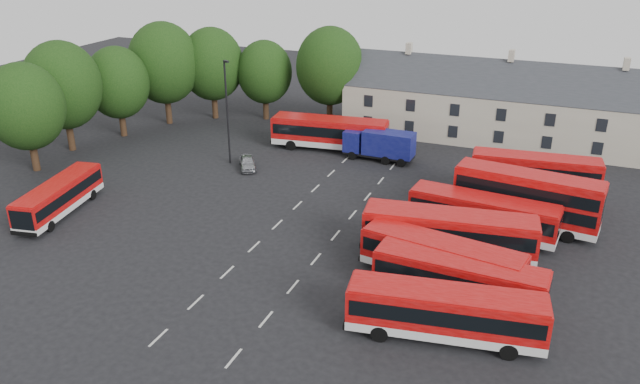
{
  "coord_description": "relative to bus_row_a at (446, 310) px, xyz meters",
  "views": [
    {
      "loc": [
        20.01,
        -38.22,
        22.25
      ],
      "look_at": [
        2.62,
        4.68,
        2.2
      ],
      "focal_mm": 35.0,
      "sensor_mm": 36.0,
      "label": 1
    }
  ],
  "objects": [
    {
      "name": "bus_dd_north",
      "position": [
        3.05,
        21.85,
        0.54
      ],
      "size": [
        10.67,
        3.47,
        4.3
      ],
      "rotation": [
        0.0,
        0.0,
        0.1
      ],
      "color": "silver",
      "rests_on": "ground"
    },
    {
      "name": "bus_row_b",
      "position": [
        0.01,
        4.1,
        -0.08
      ],
      "size": [
        10.85,
        3.05,
        3.04
      ],
      "rotation": [
        0.0,
        0.0,
        -0.05
      ],
      "color": "silver",
      "rests_on": "ground"
    },
    {
      "name": "bus_row_c",
      "position": [
        -1.52,
        6.14,
        -0.05
      ],
      "size": [
        11.16,
        4.28,
        3.08
      ],
      "rotation": [
        0.0,
        0.0,
        -0.17
      ],
      "color": "silver",
      "rests_on": "ground"
    },
    {
      "name": "bus_row_d",
      "position": [
        -1.76,
        9.75,
        0.16
      ],
      "size": [
        12.42,
        4.39,
        3.44
      ],
      "rotation": [
        0.0,
        0.0,
        0.14
      ],
      "color": "silver",
      "rests_on": "ground"
    },
    {
      "name": "bus_row_e",
      "position": [
        -0.03,
        14.12,
        -0.01
      ],
      "size": [
        11.38,
        3.61,
        3.16
      ],
      "rotation": [
        0.0,
        0.0,
        -0.09
      ],
      "color": "silver",
      "rests_on": "ground"
    },
    {
      "name": "bus_dd_south",
      "position": [
        2.86,
        16.83,
        0.68
      ],
      "size": [
        11.32,
        3.88,
        4.55
      ],
      "rotation": [
        0.0,
        0.0,
        -0.12
      ],
      "color": "silver",
      "rests_on": "ground"
    },
    {
      "name": "lane_markings",
      "position": [
        -12.91,
        9.76,
        -1.9
      ],
      "size": [
        5.15,
        33.8,
        0.01
      ],
      "color": "beige",
      "rests_on": "ground"
    },
    {
      "name": "treeline",
      "position": [
        -36.15,
        27.13,
        4.78
      ],
      "size": [
        29.92,
        32.59,
        12.01
      ],
      "color": "black",
      "rests_on": "ground"
    },
    {
      "name": "terrace_houses",
      "position": [
        -1.41,
        37.76,
        1.95
      ],
      "size": [
        35.7,
        7.13,
        10.06
      ],
      "color": "beige",
      "rests_on": "ground"
    },
    {
      "name": "bus_north",
      "position": [
        -18.04,
        28.1,
        0.16
      ],
      "size": [
        12.4,
        4.18,
        3.44
      ],
      "rotation": [
        0.0,
        0.0,
        0.12
      ],
      "color": "silver",
      "rests_on": "ground"
    },
    {
      "name": "lamppost",
      "position": [
        -25.86,
        20.62,
        3.62
      ],
      "size": [
        0.71,
        0.49,
        10.36
      ],
      "rotation": [
        0.0,
        0.0,
        -0.42
      ],
      "color": "black",
      "rests_on": "ground"
    },
    {
      "name": "silver_car",
      "position": [
        -23.5,
        19.88,
        -1.28
      ],
      "size": [
        3.24,
        3.92,
        1.26
      ],
      "primitive_type": "imported",
      "rotation": [
        0.0,
        0.0,
        0.57
      ],
      "color": "#A1A4A9",
      "rests_on": "ground"
    },
    {
      "name": "bus_row_a",
      "position": [
        0.0,
        0.0,
        0.0
      ],
      "size": [
        11.48,
        4.25,
        3.17
      ],
      "rotation": [
        0.0,
        0.0,
        0.15
      ],
      "color": "silver",
      "rests_on": "ground"
    },
    {
      "name": "bus_west",
      "position": [
        -32.92,
        4.92,
        -0.24
      ],
      "size": [
        3.99,
        10.04,
        2.77
      ],
      "rotation": [
        0.0,
        0.0,
        1.76
      ],
      "color": "silver",
      "rests_on": "ground"
    },
    {
      "name": "ground",
      "position": [
        -15.41,
        7.76,
        -1.91
      ],
      "size": [
        140.0,
        140.0,
        0.0
      ],
      "primitive_type": "plane",
      "color": "black",
      "rests_on": "ground"
    },
    {
      "name": "box_truck",
      "position": [
        -12.16,
        27.03,
        -0.16
      ],
      "size": [
        7.15,
        2.39,
        3.1
      ],
      "rotation": [
        0.0,
        0.0,
        -0.02
      ],
      "color": "black",
      "rests_on": "ground"
    }
  ]
}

